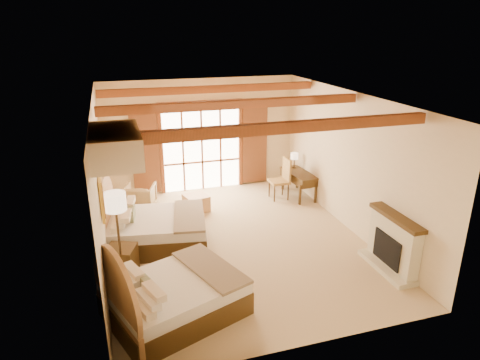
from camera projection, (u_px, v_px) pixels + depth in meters
name	position (u px, v px, depth m)	size (l,w,h in m)	color
floor	(236.00, 241.00, 9.61)	(7.00, 7.00, 0.00)	#C9B085
wall_back	(201.00, 135.00, 12.20)	(5.50, 5.50, 0.00)	beige
wall_left	(100.00, 188.00, 8.30)	(7.00, 7.00, 0.00)	beige
wall_right	(351.00, 162.00, 9.82)	(7.00, 7.00, 0.00)	beige
ceiling	(236.00, 98.00, 8.51)	(7.00, 7.00, 0.00)	#BD8243
ceiling_beams	(236.00, 104.00, 8.55)	(5.39, 4.60, 0.18)	#97461F
french_doors	(202.00, 148.00, 12.27)	(3.95, 0.08, 2.60)	white
fireplace	(392.00, 246.00, 8.35)	(0.46, 1.40, 1.16)	beige
painting	(102.00, 194.00, 7.59)	(0.06, 0.95, 0.75)	gold
canopy_valance	(115.00, 145.00, 6.14)	(0.70, 1.40, 0.45)	beige
bed_near	(166.00, 295.00, 7.00)	(2.61, 2.20, 1.37)	#402D12
bed_far	(149.00, 228.00, 9.28)	(2.41, 1.96, 1.42)	#402D12
nightstand	(122.00, 262.00, 8.14)	(0.53, 0.53, 0.63)	#402D12
floor_lamp	(116.00, 208.00, 7.49)	(0.39, 0.39, 1.84)	#362715
armchair	(140.00, 197.00, 11.13)	(0.74, 0.76, 0.69)	#9E8152
ottoman	(196.00, 203.00, 11.14)	(0.57, 0.57, 0.41)	#B17D4B
desk	(299.00, 183.00, 12.03)	(0.68, 1.34, 0.70)	#402D12
desk_chair	(280.00, 186.00, 11.85)	(0.50, 0.50, 1.15)	#A1813F
desk_lamp	(294.00, 157.00, 12.21)	(0.22, 0.22, 0.43)	#362715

